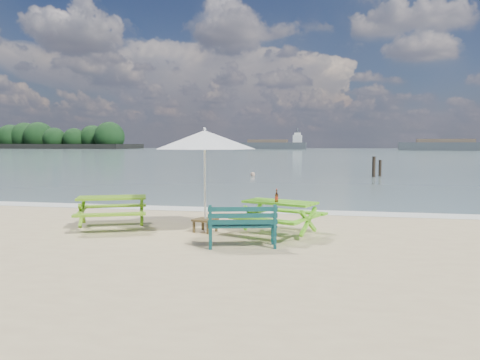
% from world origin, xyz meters
% --- Properties ---
extents(sea, '(300.00, 300.00, 0.00)m').
position_xyz_m(sea, '(0.00, 85.00, 0.00)').
color(sea, slate).
rests_on(sea, ground).
extents(foam_strip, '(22.00, 0.90, 0.01)m').
position_xyz_m(foam_strip, '(0.00, 4.60, 0.01)').
color(foam_strip, silver).
rests_on(foam_strip, ground).
extents(island_headland, '(90.00, 22.00, 7.60)m').
position_xyz_m(island_headland, '(-110.00, 140.00, 3.26)').
color(island_headland, black).
rests_on(island_headland, ground).
extents(picnic_table_left, '(2.01, 2.11, 0.71)m').
position_xyz_m(picnic_table_left, '(-2.56, 1.34, 0.34)').
color(picnic_table_left, '#609616').
rests_on(picnic_table_left, ground).
extents(picnic_table_right, '(1.98, 2.07, 0.71)m').
position_xyz_m(picnic_table_right, '(1.23, 1.30, 0.34)').
color(picnic_table_right, '#5FBB1C').
rests_on(picnic_table_right, ground).
extents(park_bench, '(1.32, 0.71, 0.77)m').
position_xyz_m(park_bench, '(0.68, 0.02, 0.24)').
color(park_bench, '#0D3838').
rests_on(park_bench, ground).
extents(side_table, '(0.55, 0.55, 0.29)m').
position_xyz_m(side_table, '(-0.38, 1.30, 0.15)').
color(side_table, brown).
rests_on(side_table, ground).
extents(patio_umbrella, '(2.74, 2.74, 2.18)m').
position_xyz_m(patio_umbrella, '(-0.38, 1.30, 1.98)').
color(patio_umbrella, silver).
rests_on(patio_umbrella, ground).
extents(beer_bottle, '(0.07, 0.07, 0.27)m').
position_xyz_m(beer_bottle, '(1.18, 1.14, 0.80)').
color(beer_bottle, brown).
rests_on(beer_bottle, picnic_table_right).
extents(swimmer, '(0.65, 0.50, 1.59)m').
position_xyz_m(swimmer, '(-2.27, 18.32, -0.56)').
color(swimmer, tan).
rests_on(swimmer, ground).
extents(mooring_pilings, '(0.58, 0.78, 1.36)m').
position_xyz_m(mooring_pilings, '(4.72, 19.24, 0.44)').
color(mooring_pilings, black).
rests_on(mooring_pilings, ground).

